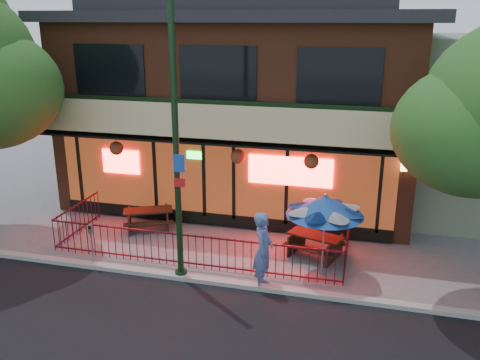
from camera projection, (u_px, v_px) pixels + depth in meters
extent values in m
plane|color=gray|center=(186.00, 270.00, 13.88)|extent=(80.00, 80.00, 0.00)
cube|color=#999993|center=(180.00, 277.00, 13.40)|extent=(80.00, 0.25, 0.12)
cube|color=brown|center=(249.00, 109.00, 19.52)|extent=(12.00, 8.00, 6.50)
cube|color=#59230F|center=(219.00, 179.00, 16.30)|extent=(11.00, 0.06, 2.60)
cube|color=#FF0C0C|center=(290.00, 171.00, 15.55)|extent=(2.60, 0.04, 0.90)
cube|color=#FF0C0C|center=(121.00, 162.00, 16.94)|extent=(1.30, 0.04, 0.80)
cube|color=#D8CA88|center=(214.00, 123.00, 15.28)|extent=(12.20, 1.33, 1.26)
cube|color=black|center=(110.00, 70.00, 16.14)|extent=(2.40, 0.06, 1.60)
cube|color=black|center=(218.00, 73.00, 15.28)|extent=(2.40, 0.06, 1.60)
cube|color=black|center=(339.00, 76.00, 14.42)|extent=(2.40, 0.06, 1.60)
cube|color=black|center=(219.00, 219.00, 16.70)|extent=(11.00, 0.12, 0.40)
cube|color=#FFC672|center=(404.00, 165.00, 14.55)|extent=(0.18, 0.18, 0.32)
cube|color=#4F111C|center=(188.00, 235.00, 13.77)|extent=(8.40, 0.04, 0.04)
cube|color=#4F111C|center=(189.00, 263.00, 14.02)|extent=(8.40, 0.04, 0.04)
cube|color=#4F111C|center=(76.00, 205.00, 15.97)|extent=(0.04, 2.60, 0.04)
cube|color=#4F111C|center=(348.00, 232.00, 13.97)|extent=(0.04, 2.60, 0.04)
cylinder|color=#4F111C|center=(188.00, 250.00, 13.91)|extent=(0.02, 0.02, 1.00)
cylinder|color=black|center=(176.00, 150.00, 12.44)|extent=(0.16, 0.16, 7.00)
cylinder|color=black|center=(181.00, 274.00, 13.48)|extent=(0.32, 0.32, 0.20)
cube|color=#194CB2|center=(179.00, 163.00, 12.36)|extent=(0.30, 0.02, 0.45)
cube|color=red|center=(180.00, 183.00, 12.52)|extent=(0.30, 0.02, 0.22)
cube|color=#301E11|center=(129.00, 221.00, 16.41)|extent=(0.52, 1.04, 0.64)
cube|color=#301E11|center=(167.00, 218.00, 16.61)|extent=(0.52, 1.04, 0.64)
cube|color=#301E11|center=(148.00, 210.00, 16.42)|extent=(1.68, 1.24, 0.05)
cube|color=#301E11|center=(148.00, 223.00, 16.05)|extent=(1.52, 0.87, 0.04)
cube|color=#301E11|center=(148.00, 213.00, 16.94)|extent=(1.52, 0.87, 0.04)
cube|color=#341D12|center=(297.00, 241.00, 14.95)|extent=(0.41, 1.07, 0.63)
cube|color=#341D12|center=(334.00, 251.00, 14.32)|extent=(0.41, 1.07, 0.63)
cube|color=#341D12|center=(316.00, 235.00, 14.54)|extent=(1.66, 1.10, 0.05)
cube|color=#341D12|center=(308.00, 250.00, 14.24)|extent=(1.53, 0.72, 0.04)
cube|color=#341D12|center=(322.00, 238.00, 14.99)|extent=(1.53, 0.72, 0.04)
cylinder|color=gray|center=(323.00, 238.00, 13.35)|extent=(0.05, 0.05, 2.11)
cone|color=navy|center=(325.00, 206.00, 13.08)|extent=(2.02, 2.02, 0.53)
sphere|color=gray|center=(326.00, 195.00, 12.99)|extent=(0.10, 0.10, 0.10)
imported|color=#4D619A|center=(263.00, 251.00, 12.72)|extent=(0.51, 0.76, 2.04)
cylinder|color=gray|center=(92.00, 249.00, 13.97)|extent=(0.05, 0.05, 1.00)
cube|color=gray|center=(90.00, 229.00, 13.79)|extent=(0.11, 0.09, 0.25)
cube|color=black|center=(89.00, 228.00, 13.73)|extent=(0.07, 0.01, 0.09)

